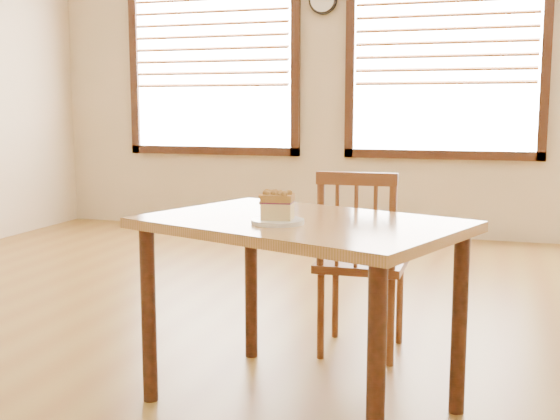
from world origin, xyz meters
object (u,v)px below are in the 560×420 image
wall_clock (323,0)px  cake_slice (277,205)px  cafe_table_main (301,246)px  plate (278,222)px  cafe_chair_main (361,261)px

wall_clock → cake_slice: (0.81, -3.98, -1.33)m
wall_clock → cafe_table_main: bearing=-77.4°
cake_slice → cafe_table_main: bearing=57.9°
plate → cafe_chair_main: bearing=78.1°
cafe_table_main → cake_slice: cake_slice is taller
cafe_table_main → plate: bearing=-95.3°
cafe_table_main → cake_slice: bearing=-96.1°
cafe_chair_main → plate: 0.87m
wall_clock → cafe_chair_main: bearing=-73.0°
wall_clock → cafe_table_main: wall_clock is taller
cafe_table_main → plate: plate is taller
cafe_table_main → plate: size_ratio=6.98×
cafe_table_main → cake_slice: 0.22m
wall_clock → plate: bearing=-78.5°
wall_clock → plate: 4.30m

